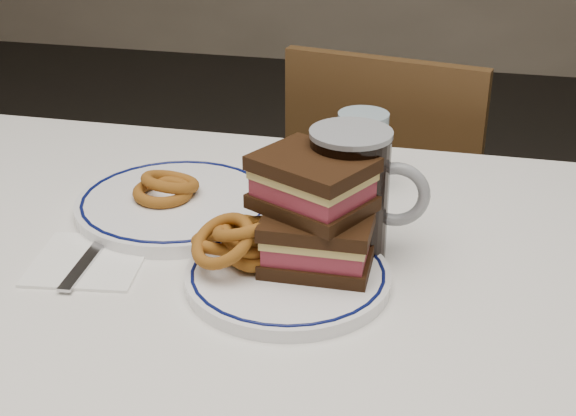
% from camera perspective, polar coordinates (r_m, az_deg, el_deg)
% --- Properties ---
extents(dining_table, '(1.27, 0.87, 0.75)m').
position_cam_1_polar(dining_table, '(1.05, -6.35, -8.71)').
color(dining_table, white).
rests_on(dining_table, floor).
extents(chair_far, '(0.46, 0.46, 0.84)m').
position_cam_1_polar(chair_far, '(1.74, 7.33, -0.89)').
color(chair_far, '#4D3518').
rests_on(chair_far, floor).
extents(main_plate, '(0.24, 0.24, 0.02)m').
position_cam_1_polar(main_plate, '(0.94, -0.00, -4.87)').
color(main_plate, white).
rests_on(main_plate, dining_table).
extents(reuben_sandwich, '(0.16, 0.15, 0.13)m').
position_cam_1_polar(reuben_sandwich, '(0.93, 1.95, -0.28)').
color(reuben_sandwich, black).
rests_on(reuben_sandwich, main_plate).
extents(onion_rings_main, '(0.12, 0.11, 0.08)m').
position_cam_1_polar(onion_rings_main, '(0.94, -3.37, -2.40)').
color(onion_rings_main, brown).
rests_on(onion_rings_main, main_plate).
extents(ketchup_ramekin, '(0.06, 0.06, 0.03)m').
position_cam_1_polar(ketchup_ramekin, '(0.99, -0.63, -1.57)').
color(ketchup_ramekin, silver).
rests_on(ketchup_ramekin, main_plate).
extents(beer_mug, '(0.15, 0.10, 0.16)m').
position_cam_1_polar(beer_mug, '(0.97, 4.56, 1.04)').
color(beer_mug, black).
rests_on(beer_mug, dining_table).
extents(water_glass, '(0.07, 0.07, 0.12)m').
position_cam_1_polar(water_glass, '(1.16, 5.29, 4.04)').
color(water_glass, '#92ACBC').
rests_on(water_glass, dining_table).
extents(far_plate, '(0.28, 0.28, 0.02)m').
position_cam_1_polar(far_plate, '(1.12, -7.94, 0.33)').
color(far_plate, white).
rests_on(far_plate, dining_table).
extents(onion_rings_far, '(0.09, 0.10, 0.04)m').
position_cam_1_polar(onion_rings_far, '(1.12, -8.64, 1.48)').
color(onion_rings_far, brown).
rests_on(onion_rings_far, far_plate).
extents(napkin_fork, '(0.15, 0.18, 0.01)m').
position_cam_1_polar(napkin_fork, '(1.02, -13.89, -3.54)').
color(napkin_fork, white).
rests_on(napkin_fork, dining_table).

